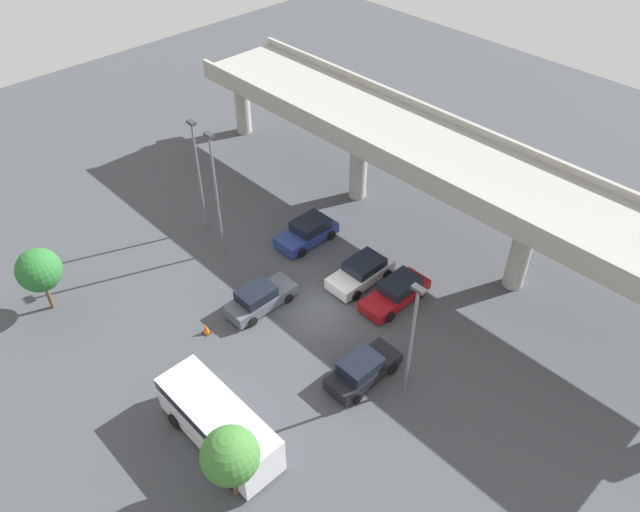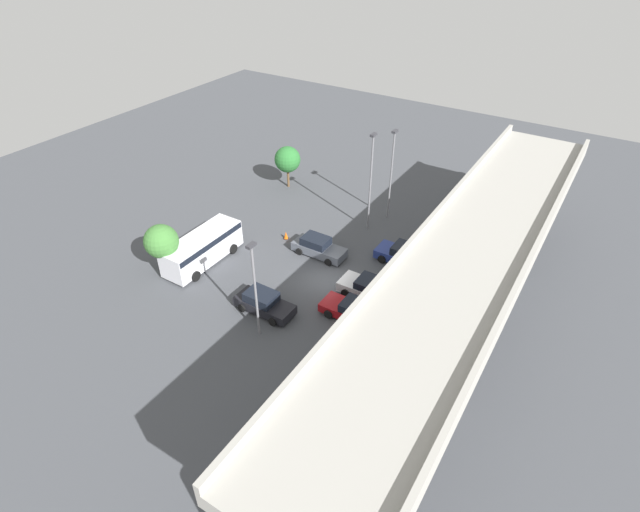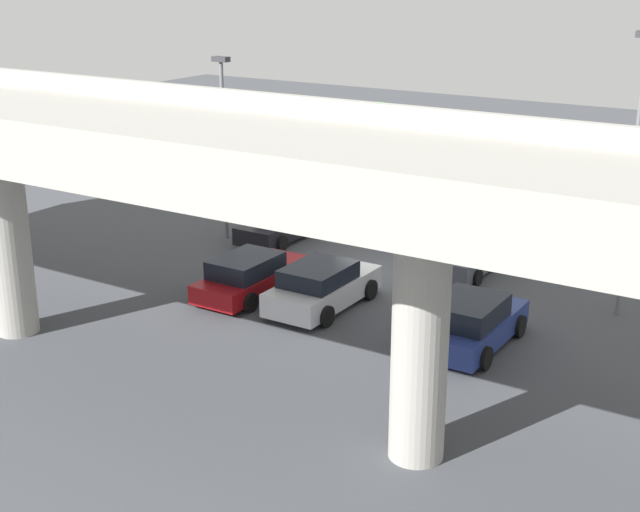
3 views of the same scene
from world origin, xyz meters
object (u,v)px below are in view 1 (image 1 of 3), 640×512
parked_car_0 (308,232)px  traffic_cone (206,329)px  shuttle_bus (218,422)px  parked_car_3 (396,292)px  tree_front_left (39,270)px  lamp_post_mid_lot (216,187)px  parked_car_1 (260,298)px  parked_car_4 (363,369)px  lamp_post_by_overpass (413,332)px  lamp_post_near_aisle (198,170)px  parked_car_2 (361,272)px  tree_front_far_right (230,456)px

parked_car_0 → traffic_cone: (2.29, -10.30, -0.43)m
traffic_cone → shuttle_bus: bearing=-30.1°
parked_car_3 → shuttle_bus: 13.98m
shuttle_bus → tree_front_left: size_ratio=1.65×
parked_car_0 → lamp_post_mid_lot: (-3.10, -4.98, 4.48)m
parked_car_1 → lamp_post_mid_lot: size_ratio=0.51×
parked_car_3 → parked_car_4: bearing=24.8°
parked_car_1 → parked_car_0: bearing=22.9°
parked_car_3 → traffic_cone: (-5.90, -10.21, -0.36)m
parked_car_0 → lamp_post_by_overpass: size_ratio=0.60×
parked_car_4 → traffic_cone: 9.65m
parked_car_1 → lamp_post_by_overpass: size_ratio=0.62×
parked_car_4 → shuttle_bus: shuttle_bus is taller
lamp_post_near_aisle → traffic_cone: bearing=-35.8°
lamp_post_near_aisle → lamp_post_mid_lot: lamp_post_mid_lot is taller
lamp_post_near_aisle → lamp_post_by_overpass: size_ratio=1.15×
parked_car_3 → traffic_cone: size_ratio=6.90×
parked_car_3 → shuttle_bus: bearing=2.2°
traffic_cone → parked_car_1: bearing=82.3°
lamp_post_near_aisle → lamp_post_mid_lot: (2.83, -0.62, 0.26)m
parked_car_3 → parked_car_2: bearing=-84.9°
parked_car_1 → tree_front_left: tree_front_left is taller
parked_car_3 → lamp_post_mid_lot: bearing=-66.6°
tree_front_left → traffic_cone: size_ratio=6.27×
parked_car_0 → lamp_post_by_overpass: bearing=69.4°
parked_car_0 → tree_front_far_right: size_ratio=0.99×
parked_car_2 → lamp_post_by_overpass: bearing=58.9°
parked_car_0 → parked_car_1: 7.15m
parked_car_2 → shuttle_bus: shuttle_bus is taller
shuttle_bus → traffic_cone: bearing=149.9°
parked_car_1 → traffic_cone: bearing=172.3°
tree_front_far_right → tree_front_left: bearing=-178.0°
tree_front_left → lamp_post_mid_lot: bearing=74.9°
parked_car_4 → lamp_post_by_overpass: bearing=-60.6°
parked_car_1 → tree_front_far_right: (8.79, -8.71, 2.42)m
parked_car_2 → tree_front_left: size_ratio=1.05×
tree_front_left → parked_car_3: bearing=48.0°
parked_car_0 → parked_car_4: 12.53m
parked_car_0 → tree_front_left: tree_front_left is taller
parked_car_2 → tree_front_far_right: (6.13, -14.96, 2.41)m
parked_car_3 → parked_car_1: bearing=-39.7°
parked_car_1 → parked_car_4: size_ratio=1.03×
parked_car_4 → tree_front_left: (-17.00, -9.82, 2.32)m
parked_car_3 → tree_front_far_right: (3.39, -15.20, 2.47)m
parked_car_4 → tree_front_left: size_ratio=1.02×
lamp_post_mid_lot → traffic_cone: bearing=-44.6°
parked_car_1 → tree_front_left: bearing=136.5°
parked_car_4 → parked_car_2: bearing=43.8°
parked_car_2 → tree_front_left: bearing=-36.4°
parked_car_4 → shuttle_bus: (-2.23, -7.95, 0.75)m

